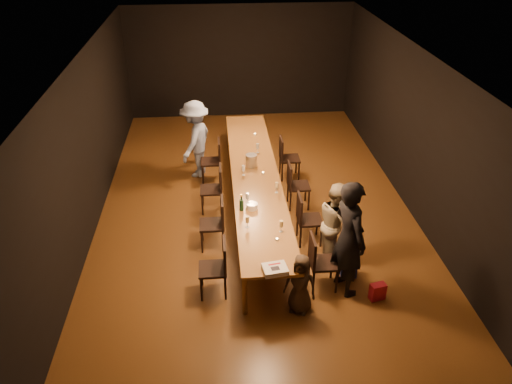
{
  "coord_description": "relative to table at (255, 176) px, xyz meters",
  "views": [
    {
      "loc": [
        -0.71,
        -8.33,
        5.25
      ],
      "look_at": [
        -0.08,
        -1.1,
        1.0
      ],
      "focal_mm": 35.0,
      "sensor_mm": 36.0,
      "label": 1
    }
  ],
  "objects": [
    {
      "name": "table",
      "position": [
        0.0,
        0.0,
        0.0
      ],
      "size": [
        0.9,
        6.0,
        0.75
      ],
      "color": "brown",
      "rests_on": "ground"
    },
    {
      "name": "tealight_mid",
      "position": [
        0.15,
        0.0,
        0.06
      ],
      "size": [
        0.05,
        0.05,
        0.03
      ],
      "primitive_type": "cylinder",
      "color": "#B2B7B2",
      "rests_on": "table"
    },
    {
      "name": "woman_tan",
      "position": [
        1.17,
        -1.76,
        0.03
      ],
      "size": [
        0.6,
        0.75,
        1.47
      ],
      "primitive_type": "imported",
      "rotation": [
        0.0,
        0.0,
        1.63
      ],
      "color": "tan",
      "rests_on": "ground"
    },
    {
      "name": "chair_right_2",
      "position": [
        0.85,
        0.0,
        -0.24
      ],
      "size": [
        0.42,
        0.42,
        0.93
      ],
      "primitive_type": null,
      "rotation": [
        0.0,
        0.0,
        -1.57
      ],
      "color": "black",
      "rests_on": "ground"
    },
    {
      "name": "wineglass_4",
      "position": [
        -0.22,
        -0.02,
        0.15
      ],
      "size": [
        0.06,
        0.06,
        0.21
      ],
      "primitive_type": null,
      "color": "silver",
      "rests_on": "table"
    },
    {
      "name": "chair_right_1",
      "position": [
        0.85,
        -1.2,
        -0.24
      ],
      "size": [
        0.42,
        0.42,
        0.93
      ],
      "primitive_type": null,
      "rotation": [
        0.0,
        0.0,
        -1.57
      ],
      "color": "black",
      "rests_on": "ground"
    },
    {
      "name": "birthday_cake",
      "position": [
        0.03,
        -2.9,
        0.09
      ],
      "size": [
        0.37,
        0.32,
        0.08
      ],
      "rotation": [
        0.0,
        0.0,
        0.15
      ],
      "color": "white",
      "rests_on": "table"
    },
    {
      "name": "chair_left_2",
      "position": [
        -0.85,
        0.0,
        -0.24
      ],
      "size": [
        0.42,
        0.42,
        0.93
      ],
      "primitive_type": null,
      "rotation": [
        0.0,
        0.0,
        1.57
      ],
      "color": "black",
      "rests_on": "ground"
    },
    {
      "name": "chair_left_0",
      "position": [
        -0.85,
        -2.4,
        -0.24
      ],
      "size": [
        0.42,
        0.42,
        0.93
      ],
      "primitive_type": null,
      "rotation": [
        0.0,
        0.0,
        1.57
      ],
      "color": "black",
      "rests_on": "ground"
    },
    {
      "name": "child",
      "position": [
        0.41,
        -2.89,
        -0.22
      ],
      "size": [
        0.56,
        0.48,
        0.97
      ],
      "primitive_type": "imported",
      "rotation": [
        0.0,
        0.0,
        -0.42
      ],
      "color": "#3C2E21",
      "rests_on": "ground"
    },
    {
      "name": "chair_right_0",
      "position": [
        0.85,
        -2.4,
        -0.24
      ],
      "size": [
        0.42,
        0.42,
        0.93
      ],
      "primitive_type": null,
      "rotation": [
        0.0,
        0.0,
        -1.57
      ],
      "color": "black",
      "rests_on": "ground"
    },
    {
      "name": "wineglass_0",
      "position": [
        -0.27,
        -1.77,
        0.15
      ],
      "size": [
        0.06,
        0.06,
        0.21
      ],
      "primitive_type": null,
      "color": "beige",
      "rests_on": "table"
    },
    {
      "name": "ground",
      "position": [
        0.0,
        0.0,
        -0.7
      ],
      "size": [
        10.0,
        10.0,
        0.0
      ],
      "primitive_type": "plane",
      "color": "#452511",
      "rests_on": "ground"
    },
    {
      "name": "wineglass_3",
      "position": [
        0.32,
        -0.72,
        0.15
      ],
      "size": [
        0.06,
        0.06,
        0.21
      ],
      "primitive_type": null,
      "color": "beige",
      "rests_on": "table"
    },
    {
      "name": "chair_left_3",
      "position": [
        -0.85,
        1.2,
        -0.24
      ],
      "size": [
        0.42,
        0.42,
        0.93
      ],
      "primitive_type": null,
      "rotation": [
        0.0,
        0.0,
        1.57
      ],
      "color": "black",
      "rests_on": "ground"
    },
    {
      "name": "wineglass_5",
      "position": [
        0.13,
        0.93,
        0.15
      ],
      "size": [
        0.06,
        0.06,
        0.21
      ],
      "primitive_type": null,
      "color": "silver",
      "rests_on": "table"
    },
    {
      "name": "plate_stack",
      "position": [
        -0.16,
        -1.23,
        0.1
      ],
      "size": [
        0.23,
        0.23,
        0.11
      ],
      "primitive_type": "cylinder",
      "rotation": [
        0.0,
        0.0,
        0.28
      ],
      "color": "white",
      "rests_on": "table"
    },
    {
      "name": "room_shell",
      "position": [
        0.0,
        0.0,
        1.38
      ],
      "size": [
        6.04,
        10.04,
        3.02
      ],
      "color": "black",
      "rests_on": "ground"
    },
    {
      "name": "gift_bag_blue",
      "position": [
        1.32,
        -2.19,
        -0.54
      ],
      "size": [
        0.28,
        0.21,
        0.32
      ],
      "primitive_type": "cube",
      "rotation": [
        0.0,
        0.0,
        -0.15
      ],
      "color": "#2637A8",
      "rests_on": "ground"
    },
    {
      "name": "chair_right_3",
      "position": [
        0.85,
        1.2,
        -0.24
      ],
      "size": [
        0.42,
        0.42,
        0.93
      ],
      "primitive_type": null,
      "rotation": [
        0.0,
        0.0,
        -1.57
      ],
      "color": "black",
      "rests_on": "ground"
    },
    {
      "name": "wineglass_1",
      "position": [
        0.24,
        -1.94,
        0.15
      ],
      "size": [
        0.06,
        0.06,
        0.21
      ],
      "primitive_type": null,
      "color": "beige",
      "rests_on": "table"
    },
    {
      "name": "chair_left_1",
      "position": [
        -0.85,
        -1.2,
        -0.24
      ],
      "size": [
        0.42,
        0.42,
        0.93
      ],
      "primitive_type": null,
      "rotation": [
        0.0,
        0.0,
        1.57
      ],
      "color": "black",
      "rests_on": "ground"
    },
    {
      "name": "champagne_bottle",
      "position": [
        -0.34,
        -1.26,
        0.2
      ],
      "size": [
        0.08,
        0.08,
        0.31
      ],
      "primitive_type": null,
      "rotation": [
        0.0,
        0.0,
        0.18
      ],
      "color": "black",
      "rests_on": "table"
    },
    {
      "name": "wineglass_2",
      "position": [
        -0.22,
        -1.05,
        0.15
      ],
      "size": [
        0.06,
        0.06,
        0.21
      ],
      "primitive_type": null,
      "color": "silver",
      "rests_on": "table"
    },
    {
      "name": "ice_bucket",
      "position": [
        -0.05,
        0.34,
        0.17
      ],
      "size": [
        0.28,
        0.28,
        0.25
      ],
      "primitive_type": "cylinder",
      "rotation": [
        0.0,
        0.0,
        0.32
      ],
      "color": "#A3A3A7",
      "rests_on": "table"
    },
    {
      "name": "man_blue",
      "position": [
        -1.15,
        1.51,
        0.14
      ],
      "size": [
        0.99,
        1.25,
        1.69
      ],
      "primitive_type": "imported",
      "rotation": [
        0.0,
        0.0,
        -1.96
      ],
      "color": "#8AA1D5",
      "rests_on": "ground"
    },
    {
      "name": "tealight_near",
      "position": [
        0.15,
        -2.16,
        0.06
      ],
      "size": [
        0.05,
        0.05,
        0.03
      ],
      "primitive_type": "cylinder",
      "color": "#B2B7B2",
      "rests_on": "table"
    },
    {
      "name": "gift_bag_red",
      "position": [
        1.62,
        -2.77,
        -0.56
      ],
      "size": [
        0.26,
        0.18,
        0.28
      ],
      "primitive_type": "cube",
      "rotation": [
        0.0,
        0.0,
        0.23
      ],
      "color": "#E12143",
      "rests_on": "ground"
    },
    {
      "name": "woman_birthday",
      "position": [
        1.18,
        -2.47,
        0.25
      ],
      "size": [
        0.65,
        0.8,
        1.89
      ],
      "primitive_type": "imported",
      "rotation": [
        0.0,
        0.0,
        1.9
      ],
      "color": "black",
      "rests_on": "ground"
    },
    {
      "name": "tealight_far",
      "position": [
        0.15,
        1.84,
        0.06
      ],
      "size": [
        0.05,
        0.05,
        0.03
      ],
      "primitive_type": "cylinder",
      "color": "#B2B7B2",
      "rests_on": "table"
    }
  ]
}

